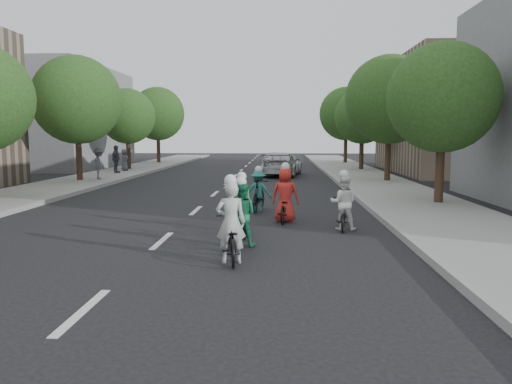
# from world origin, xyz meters

# --- Properties ---
(ground) EXTENTS (120.00, 120.00, 0.00)m
(ground) POSITION_xyz_m (0.00, 0.00, 0.00)
(ground) COLOR black
(ground) RESTS_ON ground
(sidewalk_left) EXTENTS (4.00, 80.00, 0.15)m
(sidewalk_left) POSITION_xyz_m (-8.00, 10.00, 0.07)
(sidewalk_left) COLOR gray
(sidewalk_left) RESTS_ON ground
(curb_left) EXTENTS (0.18, 80.00, 0.18)m
(curb_left) POSITION_xyz_m (-6.05, 10.00, 0.09)
(curb_left) COLOR #999993
(curb_left) RESTS_ON ground
(sidewalk_right) EXTENTS (4.00, 80.00, 0.15)m
(sidewalk_right) POSITION_xyz_m (8.00, 10.00, 0.07)
(sidewalk_right) COLOR gray
(sidewalk_right) RESTS_ON ground
(curb_right) EXTENTS (0.18, 80.00, 0.18)m
(curb_right) POSITION_xyz_m (6.05, 10.00, 0.09)
(curb_right) COLOR #999993
(curb_right) RESTS_ON ground
(bldg_sw) EXTENTS (10.00, 14.00, 8.00)m
(bldg_sw) POSITION_xyz_m (-16.00, 28.00, 4.00)
(bldg_sw) COLOR slate
(bldg_sw) RESTS_ON ground
(bldg_se) EXTENTS (10.00, 14.00, 8.00)m
(bldg_se) POSITION_xyz_m (16.00, 24.00, 4.00)
(bldg_se) COLOR gray
(bldg_se) RESTS_ON ground
(tree_l_3) EXTENTS (4.80, 4.80, 6.93)m
(tree_l_3) POSITION_xyz_m (-8.20, 15.00, 4.52)
(tree_l_3) COLOR black
(tree_l_3) RESTS_ON ground
(tree_l_4) EXTENTS (4.00, 4.00, 5.97)m
(tree_l_4) POSITION_xyz_m (-8.20, 24.00, 3.96)
(tree_l_4) COLOR black
(tree_l_4) RESTS_ON ground
(tree_l_5) EXTENTS (4.80, 4.80, 6.93)m
(tree_l_5) POSITION_xyz_m (-8.20, 33.00, 4.52)
(tree_l_5) COLOR black
(tree_l_5) RESTS_ON ground
(tree_r_0) EXTENTS (4.00, 4.00, 5.97)m
(tree_r_0) POSITION_xyz_m (8.80, 6.60, 3.96)
(tree_r_0) COLOR black
(tree_r_0) RESTS_ON ground
(tree_r_1) EXTENTS (4.80, 4.80, 6.93)m
(tree_r_1) POSITION_xyz_m (8.80, 15.60, 4.52)
(tree_r_1) COLOR black
(tree_r_1) RESTS_ON ground
(tree_r_2) EXTENTS (4.00, 4.00, 5.97)m
(tree_r_2) POSITION_xyz_m (8.80, 24.60, 3.96)
(tree_r_2) COLOR black
(tree_r_2) RESTS_ON ground
(tree_r_3) EXTENTS (4.80, 4.80, 6.93)m
(tree_r_3) POSITION_xyz_m (8.80, 33.60, 4.52)
(tree_r_3) COLOR black
(tree_r_3) RESTS_ON ground
(cyclist_0) EXTENTS (0.88, 1.76, 1.81)m
(cyclist_0) POSITION_xyz_m (3.09, 2.94, 0.63)
(cyclist_0) COLOR black
(cyclist_0) RESTS_ON ground
(cyclist_1) EXTENTS (0.78, 1.81, 1.66)m
(cyclist_1) POSITION_xyz_m (2.02, -0.41, 0.63)
(cyclist_1) COLOR black
(cyclist_1) RESTS_ON ground
(cyclist_2) EXTENTS (1.00, 1.88, 1.58)m
(cyclist_2) POSITION_xyz_m (2.19, 4.90, 0.63)
(cyclist_2) COLOR black
(cyclist_2) RESTS_ON ground
(cyclist_3) EXTENTS (0.66, 1.75, 1.64)m
(cyclist_3) POSITION_xyz_m (1.89, 1.40, 0.59)
(cyclist_3) COLOR black
(cyclist_3) RESTS_ON ground
(cyclist_4) EXTENTS (0.84, 1.80, 1.83)m
(cyclist_4) POSITION_xyz_m (1.93, -1.95, 0.59)
(cyclist_4) COLOR black
(cyclist_4) RESTS_ON ground
(cyclist_5) EXTENTS (0.81, 1.71, 1.67)m
(cyclist_5) POSITION_xyz_m (4.68, 1.76, 0.59)
(cyclist_5) COLOR black
(cyclist_5) RESTS_ON ground
(follow_car_lead) EXTENTS (2.89, 5.46, 1.51)m
(follow_car_lead) POSITION_xyz_m (3.04, 20.13, 0.75)
(follow_car_lead) COLOR #B8B8BD
(follow_car_lead) RESTS_ON ground
(follow_car_trail) EXTENTS (1.84, 4.13, 1.38)m
(follow_car_trail) POSITION_xyz_m (2.39, 26.97, 0.69)
(follow_car_trail) COLOR silver
(follow_car_trail) RESTS_ON ground
(spectator_0) EXTENTS (0.98, 1.28, 1.75)m
(spectator_0) POSITION_xyz_m (-7.23, 15.41, 1.03)
(spectator_0) COLOR #545361
(spectator_0) RESTS_ON sidewalk_left
(spectator_1) EXTENTS (0.54, 1.10, 1.81)m
(spectator_1) POSITION_xyz_m (-7.81, 20.02, 1.05)
(spectator_1) COLOR #464550
(spectator_1) RESTS_ON sidewalk_left
(spectator_2) EXTENTS (0.51, 0.76, 1.52)m
(spectator_2) POSITION_xyz_m (-7.86, 21.95, 0.91)
(spectator_2) COLOR #494B55
(spectator_2) RESTS_ON sidewalk_left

